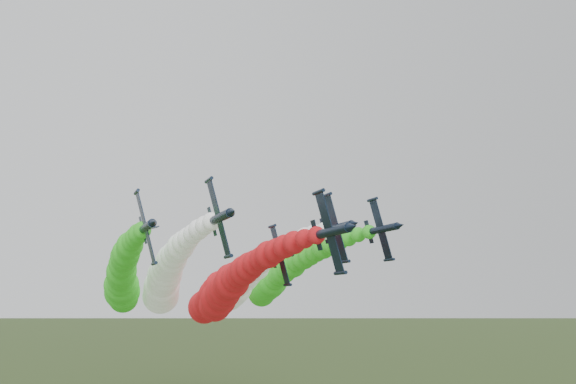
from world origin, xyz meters
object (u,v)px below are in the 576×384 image
at_px(jet_lead, 228,289).
at_px(jet_trail, 214,294).
at_px(jet_inner_left, 165,280).
at_px(jet_inner_right, 242,281).
at_px(jet_outer_left, 123,282).
at_px(jet_outer_right, 278,278).

relative_size(jet_lead, jet_trail, 0.99).
xyz_separation_m(jet_lead, jet_trail, (4.76, 27.81, -0.81)).
height_order(jet_inner_left, jet_inner_right, jet_inner_right).
distance_m(jet_inner_right, jet_trail, 15.09).
height_order(jet_lead, jet_inner_right, jet_inner_right).
bearing_deg(jet_inner_left, jet_inner_right, 9.74).
relative_size(jet_lead, jet_inner_left, 0.99).
distance_m(jet_inner_left, jet_inner_right, 19.56).
bearing_deg(jet_inner_right, jet_outer_left, 172.62).
distance_m(jet_lead, jet_trail, 28.22).
relative_size(jet_lead, jet_inner_right, 1.00).
bearing_deg(jet_outer_left, jet_lead, -40.44).
relative_size(jet_inner_right, jet_outer_left, 1.00).
xyz_separation_m(jet_lead, jet_inner_left, (-11.58, 10.01, 2.13)).
relative_size(jet_outer_right, jet_trail, 0.99).
distance_m(jet_outer_right, jet_trail, 18.06).
bearing_deg(jet_outer_right, jet_inner_right, -160.81).
height_order(jet_lead, jet_outer_left, jet_outer_left).
bearing_deg(jet_trail, jet_inner_right, -78.52).
xyz_separation_m(jet_inner_left, jet_outer_left, (-8.24, 6.88, -0.22)).
height_order(jet_outer_left, jet_outer_right, jet_outer_right).
xyz_separation_m(jet_inner_left, jet_inner_right, (19.28, 3.31, 0.12)).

